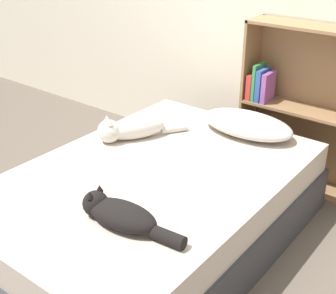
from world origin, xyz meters
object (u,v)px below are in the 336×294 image
(bed, at_px, (152,208))
(pillow, at_px, (247,124))
(cat_light, at_px, (129,129))
(cat_dark, at_px, (119,214))
(bookshelf, at_px, (308,106))

(bed, relative_size, pillow, 3.14)
(cat_light, bearing_deg, pillow, 166.30)
(cat_dark, relative_size, bookshelf, 0.49)
(cat_light, relative_size, cat_dark, 0.96)
(cat_dark, bearing_deg, bed, -72.55)
(cat_light, distance_m, cat_dark, 0.92)
(bed, distance_m, cat_light, 0.56)
(pillow, bearing_deg, cat_light, -135.76)
(cat_light, xyz_separation_m, cat_dark, (0.59, -0.72, -0.01))
(pillow, bearing_deg, cat_dark, -88.42)
(pillow, height_order, cat_light, cat_light)
(cat_light, height_order, bookshelf, bookshelf)
(cat_dark, bearing_deg, pillow, -93.50)
(cat_light, bearing_deg, bookshelf, 173.79)
(pillow, height_order, cat_dark, cat_dark)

